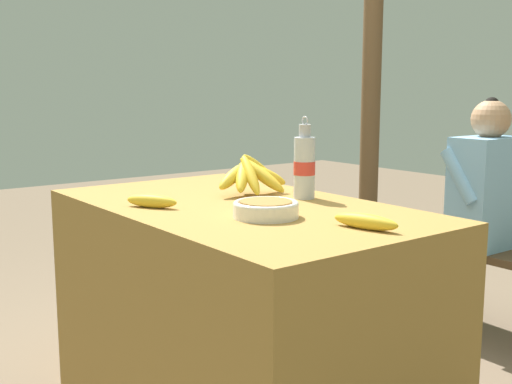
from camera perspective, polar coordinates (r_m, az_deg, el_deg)
name	(u,v)px	position (r m, az deg, el deg)	size (l,w,h in m)	color
market_counter	(240,317)	(2.26, -1.43, -11.05)	(1.36, 0.80, 0.79)	olive
banana_bunch_ripe	(252,175)	(2.33, -0.38, 1.56)	(0.22, 0.31, 0.16)	#4C381E
serving_bowl	(266,208)	(1.93, 0.89, -1.44)	(0.20, 0.20, 0.05)	white
water_bottle	(304,166)	(2.25, 4.32, 2.32)	(0.08, 0.08, 0.29)	silver
loose_banana_front	(152,201)	(2.11, -9.26, -0.81)	(0.18, 0.13, 0.04)	gold
loose_banana_side	(365,222)	(1.79, 9.71, -2.60)	(0.20, 0.09, 0.04)	gold
wooden_bench	(500,264)	(3.13, 20.90, -6.01)	(1.89, 0.32, 0.46)	#4C3823
seated_vendor	(477,202)	(3.11, 19.03, -0.88)	(0.40, 0.39, 1.14)	#564C60
support_post_near	(372,70)	(3.79, 10.25, 10.61)	(0.11, 0.11, 2.56)	brown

